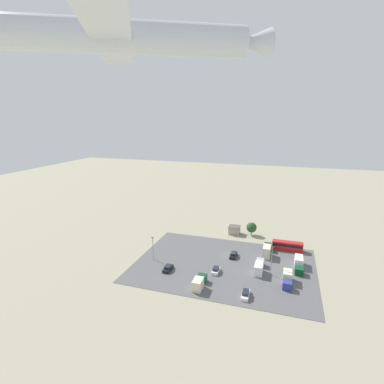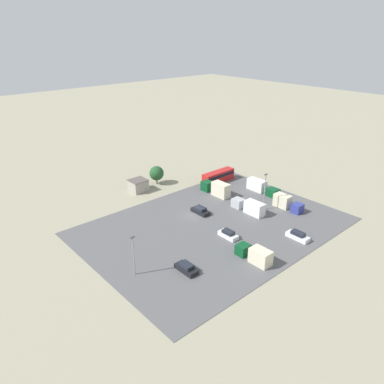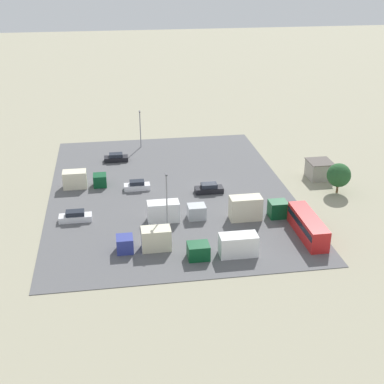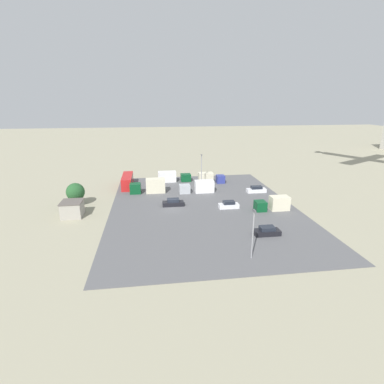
{
  "view_description": "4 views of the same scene",
  "coord_description": "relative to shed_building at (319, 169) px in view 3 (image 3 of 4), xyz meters",
  "views": [
    {
      "loc": [
        -16.5,
        89.83,
        44.2
      ],
      "look_at": [
        2.62,
        30.63,
        28.74
      ],
      "focal_mm": 28.0,
      "sensor_mm": 36.0,
      "label": 1
    },
    {
      "loc": [
        50.4,
        56.32,
        39.14
      ],
      "look_at": [
        3.29,
        3.19,
        7.83
      ],
      "focal_mm": 35.0,
      "sensor_mm": 36.0,
      "label": 2
    },
    {
      "loc": [
        -80.72,
        15.56,
        36.4
      ],
      "look_at": [
        -5.53,
        3.75,
        2.03
      ],
      "focal_mm": 50.0,
      "sensor_mm": 36.0,
      "label": 3
    },
    {
      "loc": [
        59.72,
        -4.1,
        22.23
      ],
      "look_at": [
        1.98,
        3.95,
        4.18
      ],
      "focal_mm": 28.0,
      "sensor_mm": 36.0,
      "label": 4
    }
  ],
  "objects": [
    {
      "name": "parking_lot_surface",
      "position": [
        -1.5,
        26.57,
        -1.53
      ],
      "size": [
        54.05,
        39.13,
        0.08
      ],
      "color": "#565659",
      "rests_on": "ground"
    },
    {
      "name": "light_pole_lot_edge",
      "position": [
        -15.65,
        28.54,
        3.39
      ],
      "size": [
        0.9,
        0.28,
        8.88
      ],
      "color": "gray",
      "rests_on": "ground"
    },
    {
      "name": "parked_truck_2",
      "position": [
        2.22,
        40.91,
        -0.16
      ],
      "size": [
        2.42,
        7.16,
        2.89
      ],
      "rotation": [
        0.0,
        0.0,
        3.14
      ],
      "color": "#0C4723",
      "rests_on": "ground"
    },
    {
      "name": "shed_building",
      "position": [
        0.0,
        0.0,
        0.0
      ],
      "size": [
        4.37,
        4.09,
        3.12
      ],
      "color": "#9E998E",
      "rests_on": "ground"
    },
    {
      "name": "parked_car_1",
      "position": [
        -3.31,
        20.23,
        -0.83
      ],
      "size": [
        1.96,
        4.62,
        1.57
      ],
      "rotation": [
        0.0,
        0.0,
        3.14
      ],
      "color": "black",
      "rests_on": "ground"
    },
    {
      "name": "parked_truck_1",
      "position": [
        -13.55,
        15.27,
        0.14
      ],
      "size": [
        2.36,
        8.61,
        3.54
      ],
      "rotation": [
        0.0,
        0.0,
        3.14
      ],
      "color": "#0C4723",
      "rests_on": "ground"
    },
    {
      "name": "ground_plane",
      "position": [
        -1.5,
        19.9,
        -1.57
      ],
      "size": [
        400.0,
        400.0,
        0.0
      ],
      "primitive_type": "plane",
      "color": "gray"
    },
    {
      "name": "tree_near_shed",
      "position": [
        -6.5,
        -0.68,
        1.53
      ],
      "size": [
        3.9,
        3.9,
        5.05
      ],
      "color": "brown",
      "rests_on": "ground"
    },
    {
      "name": "parked_truck_0",
      "position": [
        -23.41,
        21.61,
        -0.16
      ],
      "size": [
        2.39,
        9.14,
        2.9
      ],
      "color": "#0C4723",
      "rests_on": "ground"
    },
    {
      "name": "parked_car_3",
      "position": [
        -10.27,
        41.55,
        -0.82
      ],
      "size": [
        1.79,
        4.78,
        1.6
      ],
      "color": "silver",
      "rests_on": "ground"
    },
    {
      "name": "parked_truck_4",
      "position": [
        -20.22,
        31.72,
        -0.1
      ],
      "size": [
        2.36,
        7.21,
        3.02
      ],
      "color": "navy",
      "rests_on": "ground"
    },
    {
      "name": "parked_car_0",
      "position": [
        -0.23,
        31.86,
        -0.84
      ],
      "size": [
        1.79,
        4.29,
        1.55
      ],
      "color": "silver",
      "rests_on": "ground"
    },
    {
      "name": "parked_car_2",
      "position": [
        13.62,
        34.96,
        -0.86
      ],
      "size": [
        1.99,
        4.45,
        1.5
      ],
      "color": "black",
      "rests_on": "ground"
    },
    {
      "name": "light_pole_lot_centre",
      "position": [
        20.87,
        29.76,
        2.68
      ],
      "size": [
        0.9,
        0.28,
        7.49
      ],
      "color": "gray",
      "rests_on": "ground"
    },
    {
      "name": "bus",
      "position": [
        -19.98,
        9.41,
        0.15
      ],
      "size": [
        10.08,
        2.58,
        3.03
      ],
      "rotation": [
        0.0,
        0.0,
        1.57
      ],
      "color": "red",
      "rests_on": "ground"
    },
    {
      "name": "parked_truck_3",
      "position": [
        -12.18,
        27.32,
        -0.12
      ],
      "size": [
        2.31,
        8.6,
        2.97
      ],
      "rotation": [
        0.0,
        0.0,
        3.14
      ],
      "color": "#ADB2B7",
      "rests_on": "ground"
    }
  ]
}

